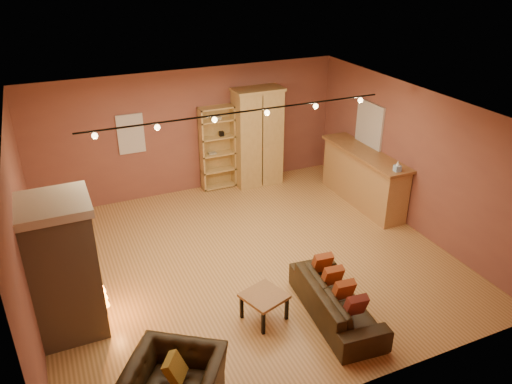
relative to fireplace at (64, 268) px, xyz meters
name	(u,v)px	position (x,y,z in m)	size (l,w,h in m)	color
floor	(247,260)	(3.04, 0.60, -1.06)	(7.00, 7.00, 0.00)	#9F6D38
ceiling	(246,110)	(3.04, 0.60, 1.74)	(7.00, 7.00, 0.00)	brown
back_wall	(190,132)	(3.04, 3.85, 0.34)	(7.00, 0.02, 2.80)	brown
left_wall	(23,234)	(-0.46, 0.60, 0.34)	(0.02, 6.50, 2.80)	brown
right_wall	(412,159)	(6.54, 0.60, 0.34)	(0.02, 6.50, 2.80)	brown
fireplace	(64,268)	(0.00, 0.00, 0.00)	(1.01, 0.98, 2.12)	tan
back_window	(131,134)	(1.74, 3.83, 0.49)	(0.56, 0.04, 0.86)	silver
bookcase	(217,147)	(3.62, 3.75, -0.07)	(0.80, 0.31, 1.95)	tan
armoire	(257,137)	(4.56, 3.56, 0.10)	(1.13, 0.65, 2.30)	tan
bar_counter	(363,177)	(6.24, 1.67, -0.45)	(0.66, 2.51, 1.20)	tan
tissue_box	(397,167)	(6.19, 0.58, 0.23)	(0.13, 0.13, 0.22)	#8DB7E1
right_window	(369,125)	(6.51, 2.00, 0.59)	(0.05, 0.90, 1.00)	silver
loveseat	(337,294)	(3.68, -1.35, -0.66)	(0.77, 2.02, 0.80)	black
armchair	(176,376)	(1.00, -1.99, -0.58)	(1.30, 1.20, 0.95)	black
coffee_table	(264,298)	(2.65, -0.96, -0.68)	(0.73, 0.73, 0.44)	#976437
track_rail	(241,114)	(3.04, 0.80, 1.63)	(5.20, 0.09, 0.13)	black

